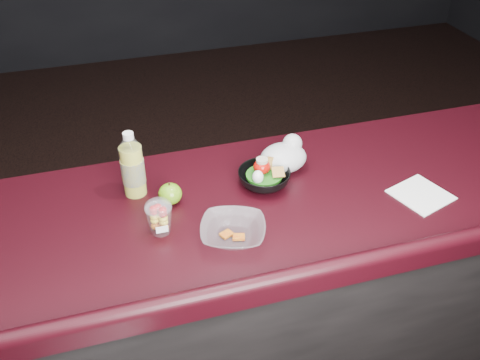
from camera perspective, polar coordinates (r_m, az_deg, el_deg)
The scene contains 8 objects.
counter at distance 2.02m, azimuth 0.20°, elevation -13.88°, with size 4.06×0.71×1.02m.
lemonade_bottle at distance 1.69m, azimuth -11.36°, elevation 1.18°, with size 0.07×0.07×0.22m.
fruit_cup at distance 1.55m, azimuth -8.62°, elevation -3.82°, with size 0.08×0.08×0.11m.
green_apple at distance 1.67m, azimuth -7.46°, elevation -1.47°, with size 0.07×0.07×0.08m.
plastic_bag at distance 1.80m, azimuth 4.78°, elevation 2.58°, with size 0.16×0.13×0.12m.
snack_bowl at distance 1.73m, azimuth 2.55°, elevation 0.34°, with size 0.17×0.17×0.09m.
takeout_bowl at distance 1.53m, azimuth -0.75°, elevation -5.52°, with size 0.24×0.24×0.05m.
paper_napkin at distance 1.80m, azimuth 18.73°, elevation -1.49°, with size 0.16×0.16×0.00m, color white.
Camera 1 is at (-0.38, -0.95, 2.06)m, focal length 40.00 mm.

